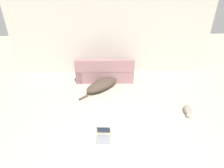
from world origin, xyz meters
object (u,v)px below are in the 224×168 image
at_px(couch, 105,72).
at_px(dog, 104,84).
at_px(cat, 188,110).
at_px(laptop_open, 103,134).

height_order(couch, dog, couch).
height_order(dog, cat, dog).
bearing_deg(cat, dog, -103.81).
bearing_deg(cat, laptop_open, -52.20).
distance_m(dog, laptop_open, 2.04).
bearing_deg(dog, laptop_open, -134.77).
bearing_deg(cat, couch, -115.34).
bearing_deg(dog, couch, 41.16).
distance_m(couch, cat, 2.81).
height_order(dog, laptop_open, dog).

